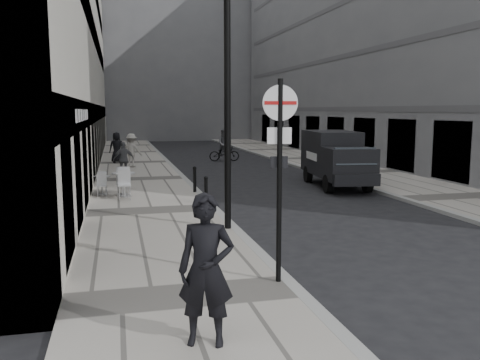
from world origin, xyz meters
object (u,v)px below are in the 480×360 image
at_px(sign_post, 280,154).
at_px(lamppost, 227,87).
at_px(cyclist, 224,149).
at_px(walking_man, 206,270).
at_px(panel_van, 335,156).

bearing_deg(sign_post, lamppost, 95.80).
bearing_deg(lamppost, cyclist, 78.37).
bearing_deg(sign_post, cyclist, 86.33).
bearing_deg(walking_man, cyclist, 94.70).
bearing_deg(panel_van, sign_post, -111.99).
bearing_deg(cyclist, panel_van, -72.56).
height_order(sign_post, lamppost, lamppost).
relative_size(lamppost, panel_van, 1.30).
relative_size(walking_man, cyclist, 1.00).
bearing_deg(panel_van, cyclist, 108.07).
bearing_deg(walking_man, panel_van, 76.78).
height_order(walking_man, cyclist, walking_man).
relative_size(walking_man, sign_post, 0.56).
relative_size(sign_post, panel_van, 0.72).
distance_m(walking_man, sign_post, 3.08).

